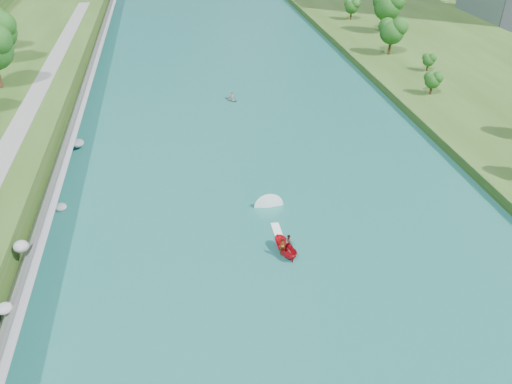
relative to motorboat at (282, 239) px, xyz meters
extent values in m
plane|color=#2D5119|center=(0.20, -10.29, -0.74)|extent=(260.00, 260.00, 0.00)
cube|color=#196151|center=(0.20, 9.71, -0.69)|extent=(55.00, 240.00, 0.10)
cube|color=slate|center=(-25.65, 9.71, 1.06)|extent=(3.54, 236.00, 4.05)
ellipsoid|color=gray|center=(-26.14, -7.65, 1.80)|extent=(1.40, 1.31, 0.92)
ellipsoid|color=gray|center=(-26.35, 0.37, 2.28)|extent=(1.48, 1.42, 1.19)
ellipsoid|color=gray|center=(-24.71, 10.97, -0.39)|extent=(1.42, 1.51, 0.82)
ellipsoid|color=gray|center=(-25.51, 18.45, 0.65)|extent=(1.21, 1.53, 0.75)
ellipsoid|color=gray|center=(-24.50, 26.78, 0.22)|extent=(1.67, 2.13, 0.99)
ellipsoid|color=gray|center=(-25.53, 39.28, 0.71)|extent=(1.08, 1.00, 0.74)
ellipsoid|color=gray|center=(-25.48, 46.94, 1.08)|extent=(1.31, 1.31, 0.90)
ellipsoid|color=#1A4412|center=(-40.85, 58.62, 8.33)|extent=(6.69, 6.69, 11.15)
ellipsoid|color=#1A4412|center=(33.96, 34.42, 3.17)|extent=(2.90, 2.90, 4.83)
ellipsoid|color=#1A4412|center=(38.91, 45.87, 2.80)|extent=(2.45, 2.45, 4.08)
ellipsoid|color=#1A4412|center=(35.77, 57.12, 5.28)|extent=(5.43, 5.43, 9.04)
ellipsoid|color=#1A4412|center=(41.45, 73.66, 6.38)|extent=(6.75, 6.75, 11.25)
ellipsoid|color=#1A4412|center=(37.45, 86.90, 3.86)|extent=(3.73, 3.73, 6.21)
imported|color=red|center=(-0.01, -1.72, 0.10)|extent=(2.44, 4.12, 1.49)
imported|color=#66605B|center=(-0.41, -2.12, 0.64)|extent=(0.73, 0.54, 1.86)
imported|color=#66605B|center=(0.49, -1.22, 0.51)|extent=(0.99, 0.96, 1.60)
cube|color=white|center=(-0.01, 1.28, -0.61)|extent=(0.90, 5.00, 0.06)
imported|color=#93989C|center=(-0.05, 41.05, -0.36)|extent=(3.10, 3.36, 0.57)
imported|color=#66605B|center=(-0.05, 41.05, 0.24)|extent=(0.68, 0.50, 1.27)
camera|label=1|loc=(-10.03, -41.52, 33.39)|focal=35.00mm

